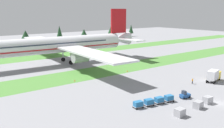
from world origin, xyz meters
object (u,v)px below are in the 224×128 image
at_px(taxiway_marker_0, 127,71).
at_px(uld_container_1, 198,105).
at_px(cargo_dolly_third, 149,102).
at_px(ground_crew_marshaller, 192,81).
at_px(baggage_tug, 185,95).
at_px(cargo_dolly_second, 159,100).
at_px(cargo_dolly_fourth, 138,104).
at_px(taxiway_marker_1, 75,80).
at_px(uld_container_2, 208,100).
at_px(airliner, 61,44).
at_px(catering_truck, 214,75).
at_px(cargo_dolly_lead, 169,98).
at_px(uld_container_0, 180,112).

bearing_deg(taxiway_marker_0, uld_container_1, -105.62).
height_order(cargo_dolly_third, ground_crew_marshaller, ground_crew_marshaller).
xyz_separation_m(baggage_tug, cargo_dolly_second, (-7.81, 1.35, 0.10)).
relative_size(cargo_dolly_fourth, taxiway_marker_1, 4.63).
bearing_deg(taxiway_marker_1, taxiway_marker_0, -1.64).
bearing_deg(uld_container_2, airliner, 95.93).
xyz_separation_m(baggage_tug, taxiway_marker_1, (-13.98, 29.94, -0.55)).
bearing_deg(cargo_dolly_fourth, catering_truck, 102.76).
relative_size(airliner, cargo_dolly_lead, 34.44).
height_order(cargo_dolly_second, uld_container_2, uld_container_2).
bearing_deg(cargo_dolly_second, baggage_tug, 90.00).
bearing_deg(ground_crew_marshaller, cargo_dolly_third, -5.54).
distance_m(baggage_tug, catering_truck, 19.95).
xyz_separation_m(cargo_dolly_third, catering_truck, (30.17, 2.20, 1.03)).
relative_size(uld_container_1, taxiway_marker_1, 3.82).
distance_m(cargo_dolly_lead, cargo_dolly_fourth, 8.70).
bearing_deg(uld_container_2, uld_container_0, -176.36).
distance_m(airliner, cargo_dolly_second, 55.37).
xyz_separation_m(uld_container_1, taxiway_marker_0, (9.82, 35.14, -0.51)).
height_order(uld_container_0, taxiway_marker_0, uld_container_0).
height_order(cargo_dolly_lead, cargo_dolly_fourth, same).
bearing_deg(cargo_dolly_fourth, taxiway_marker_0, 152.91).
xyz_separation_m(cargo_dolly_fourth, catering_truck, (33.02, 1.71, 1.03)).
bearing_deg(uld_container_2, cargo_dolly_second, 143.67).
bearing_deg(uld_container_1, cargo_dolly_second, 123.54).
relative_size(cargo_dolly_lead, uld_container_1, 1.21).
relative_size(airliner, uld_container_0, 41.73).
distance_m(cargo_dolly_fourth, ground_crew_marshaller, 25.92).
bearing_deg(cargo_dolly_second, uld_container_0, -5.58).
height_order(cargo_dolly_second, uld_container_0, uld_container_0).
height_order(cargo_dolly_fourth, uld_container_2, uld_container_2).
bearing_deg(cargo_dolly_third, uld_container_1, 54.64).
distance_m(catering_truck, taxiway_marker_1, 42.36).
bearing_deg(cargo_dolly_lead, cargo_dolly_fourth, -90.00).
bearing_deg(airliner, uld_container_0, 178.70).
bearing_deg(uld_container_0, cargo_dolly_second, 74.61).
xyz_separation_m(cargo_dolly_third, taxiway_marker_0, (17.41, 27.50, -0.63)).
distance_m(cargo_dolly_third, taxiway_marker_1, 28.30).
xyz_separation_m(baggage_tug, uld_container_2, (1.31, -5.35, 0.00)).
relative_size(catering_truck, uld_container_0, 3.65).
bearing_deg(ground_crew_marshaller, baggage_tug, 10.92).
relative_size(airliner, taxiway_marker_0, 142.86).
bearing_deg(cargo_dolly_lead, cargo_dolly_second, -90.00).
xyz_separation_m(uld_container_1, uld_container_2, (4.38, 0.44, 0.02)).
bearing_deg(uld_container_2, taxiway_marker_1, 113.42).
bearing_deg(cargo_dolly_fourth, airliner, -179.09).
distance_m(cargo_dolly_second, catering_truck, 27.46).
bearing_deg(taxiway_marker_0, baggage_tug, -102.95).
bearing_deg(cargo_dolly_second, cargo_dolly_third, -90.00).
distance_m(cargo_dolly_second, ground_crew_marshaller, 20.51).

